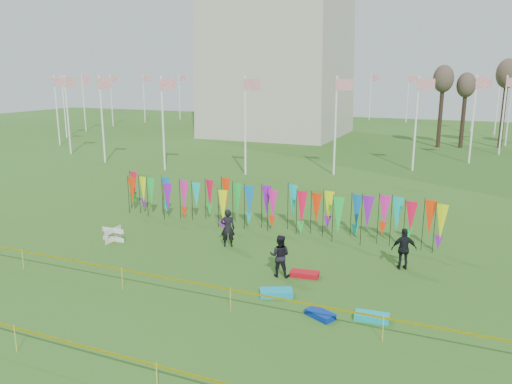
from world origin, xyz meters
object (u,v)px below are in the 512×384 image
at_px(person_mid, 280,256).
at_px(kite_bag_blue, 320,314).
at_px(person_left, 228,228).
at_px(kite_bag_teal, 372,317).
at_px(kite_bag_turquoise, 276,293).
at_px(box_kite, 113,235).
at_px(kite_bag_red, 305,274).
at_px(person_right, 404,249).

distance_m(person_mid, kite_bag_blue, 3.89).
xyz_separation_m(person_left, kite_bag_teal, (7.80, -4.73, -0.82)).
height_order(person_left, kite_bag_turquoise, person_left).
distance_m(box_kite, kite_bag_turquoise, 10.06).
bearing_deg(kite_bag_blue, kite_bag_red, 116.39).
distance_m(person_mid, kite_bag_turquoise, 2.07).
distance_m(box_kite, person_left, 5.84).
bearing_deg(person_mid, box_kite, -13.14).
xyz_separation_m(person_left, person_right, (8.18, 0.37, -0.03)).
relative_size(box_kite, kite_bag_red, 0.62).
distance_m(person_mid, kite_bag_teal, 4.88).
relative_size(kite_bag_turquoise, kite_bag_blue, 1.21).
bearing_deg(person_left, kite_bag_turquoise, 112.08).
distance_m(box_kite, kite_bag_red, 10.15).
xyz_separation_m(person_right, kite_bag_red, (-3.63, -2.44, -0.80)).
height_order(person_mid, kite_bag_teal, person_mid).
bearing_deg(person_right, kite_bag_red, 14.25).
bearing_deg(box_kite, kite_bag_blue, -17.21).
relative_size(person_mid, person_right, 0.98).
relative_size(kite_bag_red, kite_bag_teal, 1.01).
bearing_deg(person_left, kite_bag_blue, 117.42).
relative_size(person_mid, kite_bag_teal, 1.54).
height_order(person_left, kite_bag_blue, person_left).
xyz_separation_m(person_right, kite_bag_teal, (-0.38, -5.10, -0.80)).
distance_m(person_left, person_mid, 4.31).
relative_size(kite_bag_turquoise, kite_bag_teal, 1.06).
bearing_deg(kite_bag_teal, kite_bag_red, 140.65).
bearing_deg(person_right, box_kite, -11.48).
relative_size(person_mid, kite_bag_turquoise, 1.45).
bearing_deg(box_kite, person_mid, -4.98).
height_order(kite_bag_turquoise, kite_bag_blue, kite_bag_turquoise).
xyz_separation_m(person_mid, kite_bag_turquoise, (0.55, -1.84, -0.76)).
height_order(box_kite, kite_bag_teal, box_kite).
bearing_deg(kite_bag_teal, box_kite, 166.89).
relative_size(person_left, kite_bag_red, 1.61).
xyz_separation_m(box_kite, kite_bag_teal, (13.38, -3.12, -0.25)).
height_order(box_kite, person_mid, person_mid).
bearing_deg(person_mid, person_right, -157.03).
bearing_deg(box_kite, kite_bag_teal, -13.11).
bearing_deg(person_right, kite_bag_teal, 66.03).
distance_m(box_kite, kite_bag_teal, 13.74).
xyz_separation_m(box_kite, kite_bag_blue, (11.71, -3.63, -0.25)).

